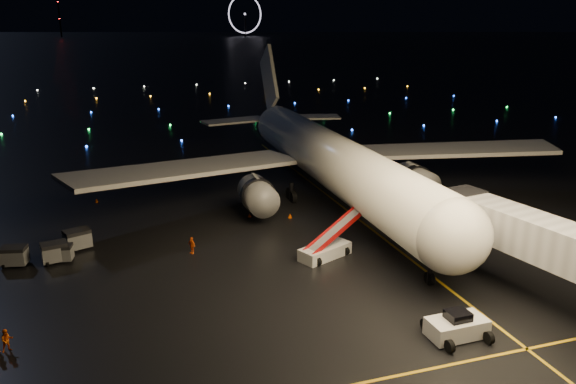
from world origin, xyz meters
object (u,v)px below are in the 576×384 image
Objects in this scene: baggage_cart_2 at (14,256)px; crew_c at (192,245)px; pushback_tug at (457,324)px; airliner at (321,126)px; baggage_cart_0 at (77,240)px; baggage_cart_3 at (55,253)px; crew_b at (7,340)px; belt_loader at (325,239)px; baggage_cart_1 at (62,253)px.

crew_c is at bearing 4.55° from baggage_cart_2.
airliner is at bearing 83.43° from pushback_tug.
baggage_cart_3 is (-1.79, -2.48, -0.04)m from baggage_cart_0.
crew_b is at bearing -139.55° from airliner.
belt_loader reaches higher than baggage_cart_1.
airliner is 32.42m from baggage_cart_3.
baggage_cart_2 is at bearing 142.57° from pushback_tug.
crew_c is 0.71× the size of baggage_cart_0.
crew_c is 11.21m from baggage_cart_1.
belt_loader is at bearing -1.86° from baggage_cart_2.
pushback_tug is 1.78× the size of baggage_cart_0.
belt_loader is 4.58× the size of crew_c.
crew_c is (-14.70, 19.43, -0.15)m from pushback_tug.
belt_loader is 23.64m from baggage_cart_3.
baggage_cart_3 is (-22.80, 6.18, -0.84)m from belt_loader.
airliner is 23.45m from crew_c.
baggage_cart_3 is (-0.56, -0.01, 0.14)m from baggage_cart_1.
airliner reaches higher than baggage_cart_0.
baggage_cart_2 reaches higher than crew_b.
pushback_tug is 29.16m from crew_b.
airliner is 32.86× the size of baggage_cart_1.
crew_b is at bearing -124.24° from baggage_cart_0.
belt_loader is at bearing -1.01° from crew_b.
pushback_tug is at bearing -100.11° from belt_loader.
baggage_cart_1 is at bearing 8.07° from baggage_cart_2.
crew_b is at bearing -72.47° from baggage_cart_2.
baggage_cart_1 is at bearing -11.29° from baggage_cart_3.
baggage_cart_3 is (3.24, -0.27, 0.03)m from baggage_cart_2.
crew_c is (-11.15, 4.49, -0.96)m from belt_loader.
crew_b is 13.98m from baggage_cart_3.
crew_c reaches higher than crew_b.
baggage_cart_2 is (-29.59, 21.39, -0.07)m from pushback_tug.
baggage_cart_0 is (-21.01, 8.66, -0.81)m from belt_loader.
crew_c is 10.70m from baggage_cart_0.
airliner is 33.91m from pushback_tug.
airliner is at bearing 32.68° from baggage_cart_1.
belt_loader is at bearing 101.80° from pushback_tug.
pushback_tug is 15.38m from belt_loader.
baggage_cart_3 is at bearing -129.47° from crew_c.
baggage_cart_0 is at bearing 134.58° from pushback_tug.
baggage_cart_3 reaches higher than baggage_cart_1.
pushback_tug is at bearing 5.87° from crew_c.
pushback_tug is at bearing -94.10° from airliner.
baggage_cart_1 is at bearing -137.88° from baggage_cart_0.
crew_c is 11.77m from baggage_cart_3.
pushback_tug is 36.51m from baggage_cart_2.
baggage_cart_2 is at bearing -159.48° from airliner.
baggage_cart_0 reaches higher than baggage_cart_1.
baggage_cart_1 is 0.88× the size of baggage_cart_2.
pushback_tug is 2.54× the size of crew_b.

